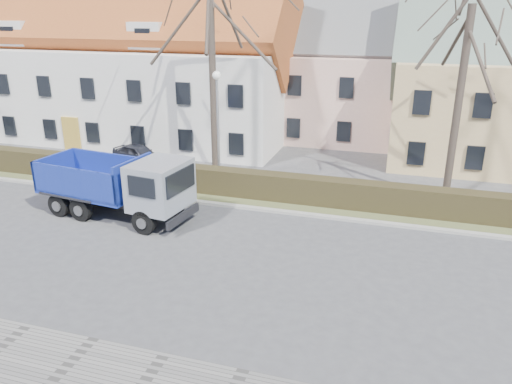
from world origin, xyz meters
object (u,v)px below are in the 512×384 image
(streetlight, at_px, (218,131))
(cart_frame, at_px, (122,195))
(dump_truck, at_px, (111,184))
(parked_car_a, at_px, (139,154))

(streetlight, relative_size, cart_frame, 8.41)
(dump_truck, xyz_separation_m, cart_frame, (-0.53, 1.61, -1.14))
(streetlight, bearing_deg, parked_car_a, 157.59)
(streetlight, xyz_separation_m, cart_frame, (-3.83, -3.23, -2.69))
(parked_car_a, bearing_deg, cart_frame, -142.19)
(parked_car_a, bearing_deg, streetlight, -96.52)
(streetlight, height_order, cart_frame, streetlight)
(cart_frame, relative_size, parked_car_a, 0.21)
(parked_car_a, bearing_deg, dump_truck, -142.96)
(dump_truck, relative_size, cart_frame, 10.20)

